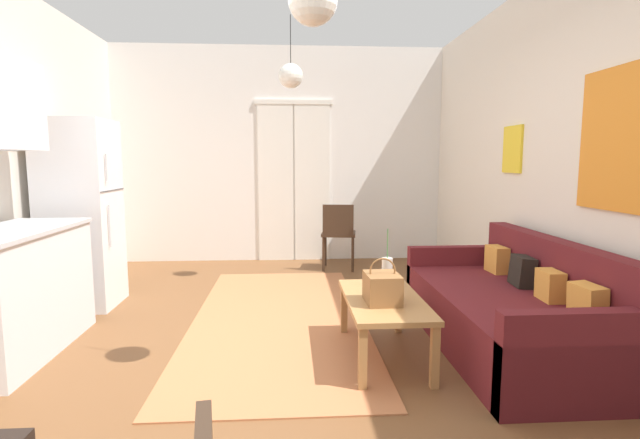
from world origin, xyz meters
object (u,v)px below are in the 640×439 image
object	(u,v)px
accent_chair	(338,232)
refrigerator	(81,214)
bamboo_vase	(387,273)
pendant_lamp_far	(291,76)
couch	(513,313)
coffee_table	(384,305)
pendant_lamp_near	(313,0)
handbag	(382,288)

from	to	relation	value
accent_chair	refrigerator	bearing A→B (deg)	35.64
bamboo_vase	pendant_lamp_far	xyz separation A→B (m)	(-0.70, 1.76, 1.72)
couch	bamboo_vase	size ratio (longest dim) A/B	4.46
bamboo_vase	pendant_lamp_far	bearing A→B (deg)	111.54
coffee_table	accent_chair	xyz separation A→B (m)	(-0.04, 2.68, 0.11)
couch	pendant_lamp_near	bearing A→B (deg)	-161.01
refrigerator	accent_chair	distance (m)	2.90
coffee_table	pendant_lamp_near	bearing A→B (deg)	-140.88
handbag	refrigerator	size ratio (longest dim) A/B	0.17
coffee_table	refrigerator	bearing A→B (deg)	152.12
pendant_lamp_near	pendant_lamp_far	world-z (taller)	same
pendant_lamp_near	pendant_lamp_far	size ratio (longest dim) A/B	1.02
coffee_table	pendant_lamp_far	bearing A→B (deg)	107.12
refrigerator	accent_chair	bearing A→B (deg)	27.15
coffee_table	pendant_lamp_near	xyz separation A→B (m)	(-0.51, -0.42, 1.88)
coffee_table	bamboo_vase	world-z (taller)	bamboo_vase
bamboo_vase	pendant_lamp_near	bearing A→B (deg)	-131.08
coffee_table	accent_chair	size ratio (longest dim) A/B	1.24
coffee_table	pendant_lamp_near	world-z (taller)	pendant_lamp_near
couch	coffee_table	bearing A→B (deg)	-174.26
bamboo_vase	handbag	world-z (taller)	bamboo_vase
coffee_table	handbag	world-z (taller)	handbag
couch	coffee_table	xyz separation A→B (m)	(-0.98, -0.10, 0.11)
couch	handbag	bearing A→B (deg)	-168.38
pendant_lamp_far	bamboo_vase	bearing A→B (deg)	-68.46
handbag	refrigerator	distance (m)	2.98
coffee_table	accent_chair	bearing A→B (deg)	90.78
couch	accent_chair	bearing A→B (deg)	111.55
couch	coffee_table	distance (m)	1.00
pendant_lamp_far	pendant_lamp_near	bearing A→B (deg)	-87.39
pendant_lamp_far	coffee_table	bearing A→B (deg)	-72.88
accent_chair	bamboo_vase	bearing A→B (deg)	101.11
bamboo_vase	pendant_lamp_far	world-z (taller)	pendant_lamp_far
handbag	pendant_lamp_far	world-z (taller)	pendant_lamp_far
handbag	coffee_table	bearing A→B (deg)	72.91
refrigerator	pendant_lamp_far	size ratio (longest dim) A/B	2.32
pendant_lamp_near	coffee_table	bearing A→B (deg)	39.12
bamboo_vase	pendant_lamp_far	distance (m)	2.56
pendant_lamp_far	accent_chair	bearing A→B (deg)	48.53
bamboo_vase	handbag	distance (m)	0.38
bamboo_vase	pendant_lamp_near	distance (m)	1.93
handbag	accent_chair	size ratio (longest dim) A/B	0.36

